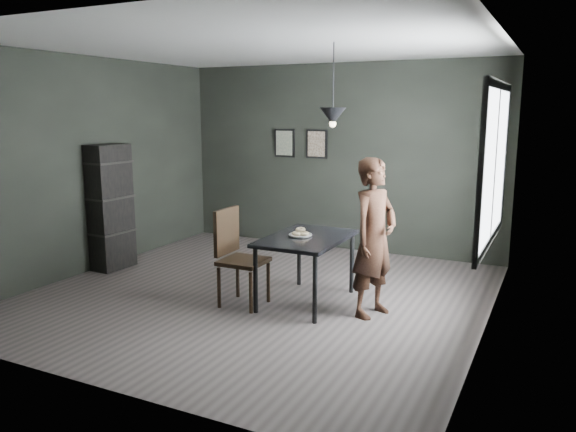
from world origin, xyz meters
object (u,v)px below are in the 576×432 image
at_px(woman, 374,238).
at_px(shelf_unit, 111,207).
at_px(white_plate, 300,235).
at_px(cafe_table, 306,244).
at_px(wood_chair, 236,250).
at_px(pendant_lamp, 333,116).

height_order(woman, shelf_unit, shelf_unit).
height_order(white_plate, woman, woman).
height_order(cafe_table, woman, woman).
height_order(cafe_table, white_plate, white_plate).
distance_m(white_plate, wood_chair, 0.73).
bearing_deg(pendant_lamp, cafe_table, -158.20).
relative_size(woman, wood_chair, 1.55).
bearing_deg(pendant_lamp, wood_chair, -152.30).
relative_size(wood_chair, shelf_unit, 0.64).
relative_size(shelf_unit, pendant_lamp, 1.93).
bearing_deg(shelf_unit, woman, 0.61).
bearing_deg(woman, white_plate, 106.42).
bearing_deg(wood_chair, woman, 12.75).
xyz_separation_m(wood_chair, pendant_lamp, (0.92, 0.48, 1.45)).
xyz_separation_m(cafe_table, white_plate, (-0.07, -0.00, 0.08)).
xyz_separation_m(shelf_unit, pendant_lamp, (3.17, -0.01, 1.22)).
relative_size(cafe_table, shelf_unit, 0.72).
bearing_deg(cafe_table, white_plate, -177.58).
relative_size(woman, shelf_unit, 0.99).
xyz_separation_m(white_plate, shelf_unit, (-2.85, 0.11, 0.08)).
relative_size(white_plate, wood_chair, 0.22).
bearing_deg(woman, pendant_lamp, 94.10).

